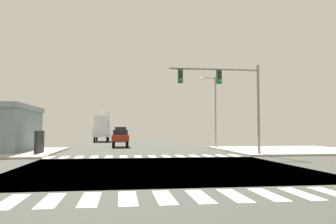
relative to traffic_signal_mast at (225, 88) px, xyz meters
name	(u,v)px	position (x,y,z in m)	size (l,w,h in m)	color
ground	(161,168)	(-5.51, -7.08, -4.96)	(90.00, 90.00, 0.05)	#3E3F38
sidewalk_corner_ne	(290,150)	(7.49, 4.92, -4.86)	(12.00, 12.00, 0.14)	#B2ADA3
crosswalk_near	(182,197)	(-5.76, -14.38, -4.93)	(13.50, 2.00, 0.01)	white
crosswalk_far	(145,156)	(-5.76, 0.22, -4.93)	(13.50, 2.00, 0.01)	white
traffic_signal_mast	(225,88)	(0.00, 0.00, 0.00)	(6.74, 0.55, 6.67)	gray
street_lamp	(213,105)	(2.02, 10.44, -0.48)	(1.78, 0.32, 7.37)	gray
pickup_nearside_1	(121,134)	(-7.51, 32.07, -3.64)	(2.00, 5.10, 2.35)	black
sedan_queued_1	(120,137)	(-7.51, 13.57, -3.81)	(1.80, 4.30, 1.88)	black
box_truck_leading_1	(102,126)	(-10.51, 32.15, -2.37)	(2.40, 7.20, 4.85)	black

